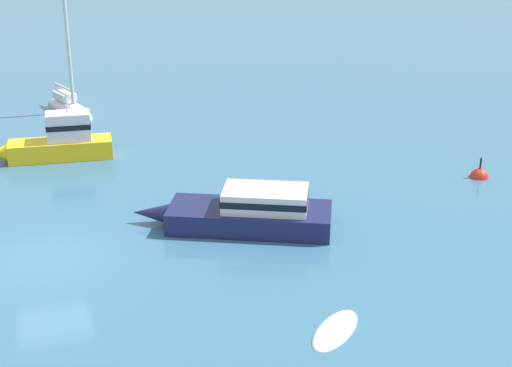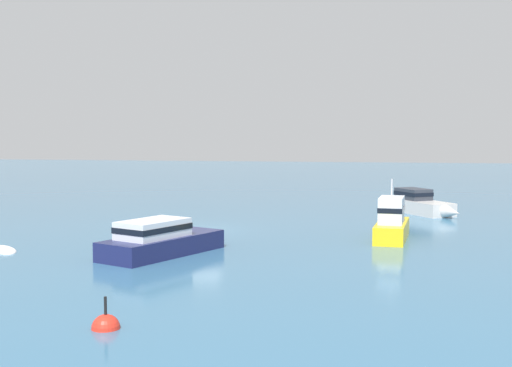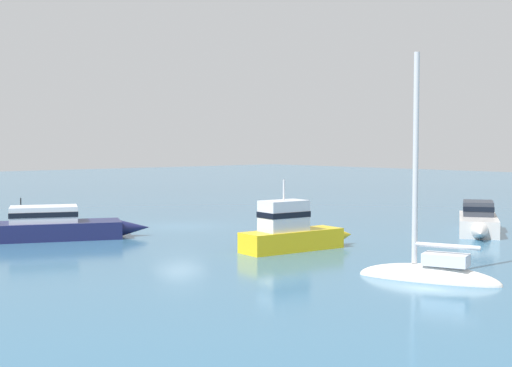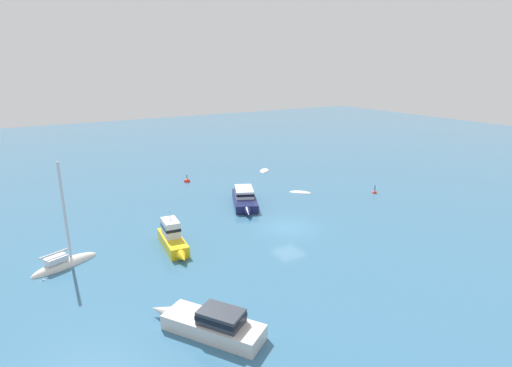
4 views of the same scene
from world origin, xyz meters
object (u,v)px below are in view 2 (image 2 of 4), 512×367
at_px(channel_buoy, 106,328).
at_px(powerboat, 163,239).
at_px(cabin_cruiser, 419,204).
at_px(launch, 392,223).
at_px(tender_1, 3,250).

bearing_deg(channel_buoy, powerboat, 99.65).
bearing_deg(cabin_cruiser, channel_buoy, -52.47).
relative_size(launch, channel_buoy, 4.55).
bearing_deg(tender_1, cabin_cruiser, 88.07).
height_order(cabin_cruiser, powerboat, powerboat).
bearing_deg(tender_1, powerboat, 48.04).
bearing_deg(cabin_cruiser, launch, -42.97).
relative_size(powerboat, channel_buoy, 5.74).
height_order(cabin_cruiser, launch, launch).
xyz_separation_m(tender_1, channel_buoy, (9.14, -10.61, 0.00)).
bearing_deg(cabin_cruiser, powerboat, -67.60).
relative_size(tender_1, channel_buoy, 1.91).
relative_size(cabin_cruiser, channel_buoy, 5.10).
distance_m(cabin_cruiser, powerboat, 20.62).
height_order(powerboat, tender_1, powerboat).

